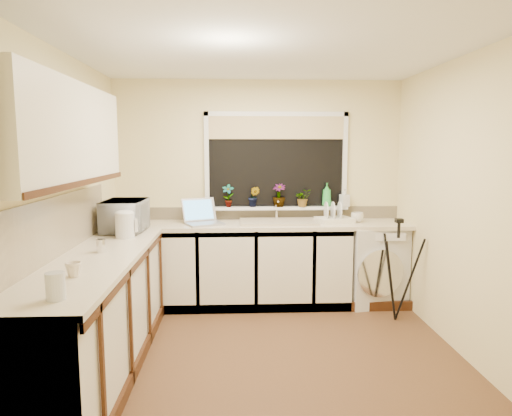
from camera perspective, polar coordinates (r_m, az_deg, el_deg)
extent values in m
plane|color=brown|center=(4.05, 1.38, -17.40)|extent=(3.20, 3.20, 0.00)
plane|color=white|center=(3.75, 1.51, 18.95)|extent=(3.20, 3.20, 0.00)
plane|color=beige|center=(5.19, 0.28, 2.20)|extent=(3.20, 0.00, 3.20)
plane|color=beige|center=(2.23, 4.16, -4.97)|extent=(3.20, 0.00, 3.20)
plane|color=beige|center=(3.93, -22.51, -0.10)|extent=(0.00, 3.00, 3.00)
plane|color=beige|center=(4.14, 24.13, 0.17)|extent=(0.00, 3.00, 3.00)
cube|color=silver|center=(5.03, -3.29, -7.20)|extent=(2.55, 0.60, 0.86)
cube|color=silver|center=(3.75, -19.04, -12.84)|extent=(0.54, 2.40, 0.86)
cube|color=beige|center=(4.94, 0.45, -2.11)|extent=(3.20, 0.60, 0.04)
cube|color=beige|center=(3.62, -19.35, -6.13)|extent=(0.60, 2.40, 0.04)
cube|color=silver|center=(3.43, -23.02, 8.48)|extent=(0.28, 1.90, 0.70)
cube|color=beige|center=(3.66, -23.84, -2.27)|extent=(0.02, 2.40, 0.45)
cube|color=beige|center=(5.21, 0.28, -0.61)|extent=(3.20, 0.02, 0.14)
cube|color=black|center=(5.17, 2.51, 5.78)|extent=(1.50, 0.02, 1.00)
cube|color=tan|center=(5.15, 2.56, 9.94)|extent=(1.50, 0.02, 0.25)
cube|color=white|center=(5.16, 2.53, 0.03)|extent=(1.60, 0.14, 0.03)
cube|color=tan|center=(4.95, 2.76, -1.72)|extent=(0.82, 0.46, 0.03)
cylinder|color=silver|center=(5.11, 2.58, -0.21)|extent=(0.03, 0.03, 0.24)
cube|color=silver|center=(5.26, 14.18, -6.74)|extent=(0.69, 0.68, 0.86)
cube|color=#95949C|center=(4.86, -6.37, -1.96)|extent=(0.44, 0.39, 0.02)
cube|color=#59ABF2|center=(5.01, -7.11, -0.20)|extent=(0.38, 0.25, 0.25)
cylinder|color=silver|center=(4.29, -15.97, -2.11)|extent=(0.17, 0.17, 0.22)
cube|color=white|center=(5.03, 9.71, -1.50)|extent=(0.42, 0.36, 0.05)
cylinder|color=silver|center=(2.70, -23.66, -8.90)|extent=(0.10, 0.10, 0.15)
cylinder|color=silver|center=(3.76, -18.69, -4.47)|extent=(0.07, 0.07, 0.10)
imported|color=silver|center=(4.62, -15.95, -0.92)|extent=(0.38, 0.55, 0.30)
imported|color=#999999|center=(5.10, -3.49, 1.54)|extent=(0.15, 0.11, 0.25)
imported|color=#999999|center=(5.10, -0.26, 1.41)|extent=(0.15, 0.13, 0.23)
imported|color=#999999|center=(5.12, 2.86, 1.59)|extent=(0.17, 0.17, 0.26)
imported|color=#999999|center=(5.14, 5.85, 1.26)|extent=(0.20, 0.18, 0.20)
imported|color=green|center=(5.21, 8.79, 1.65)|extent=(0.12, 0.12, 0.26)
imported|color=#999999|center=(5.24, 10.95, 1.28)|extent=(0.11, 0.11, 0.20)
imported|color=silver|center=(5.11, 12.47, -1.13)|extent=(0.14, 0.14, 0.11)
imported|color=beige|center=(3.12, -21.74, -7.12)|extent=(0.13, 0.13, 0.09)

